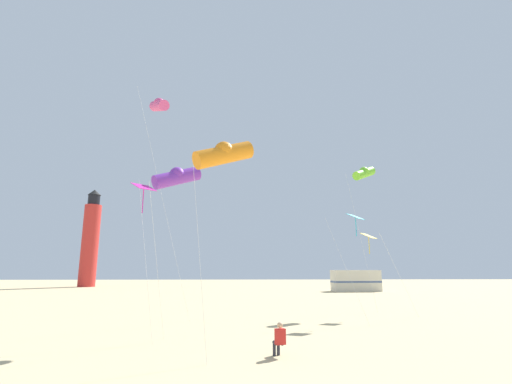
{
  "coord_description": "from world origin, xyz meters",
  "views": [
    {
      "loc": [
        -1.37,
        -6.41,
        2.98
      ],
      "look_at": [
        -0.79,
        9.53,
        6.3
      ],
      "focal_mm": 25.9,
      "sensor_mm": 36.0,
      "label": 1
    }
  ],
  "objects_px": {
    "kite_diamond_magenta": "(144,192)",
    "kite_tube_lime": "(364,173)",
    "kite_flyer_standing": "(279,338)",
    "kite_diamond_cyan": "(355,220)",
    "rv_van_cream": "(356,281)",
    "kite_tube_rainbow": "(159,105)",
    "kite_tube_orange": "(224,154)",
    "kite_tube_violet": "(177,177)",
    "kite_diamond_gold": "(370,239)",
    "lighthouse_distant": "(90,240)"
  },
  "relations": [
    {
      "from": "kite_tube_orange",
      "to": "rv_van_cream",
      "type": "height_order",
      "value": "kite_tube_orange"
    },
    {
      "from": "kite_flyer_standing",
      "to": "kite_diamond_cyan",
      "type": "bearing_deg",
      "value": -141.72
    },
    {
      "from": "kite_diamond_cyan",
      "to": "rv_van_cream",
      "type": "xyz_separation_m",
      "value": [
        8.57,
        28.79,
        -4.51
      ]
    },
    {
      "from": "kite_flyer_standing",
      "to": "lighthouse_distant",
      "type": "distance_m",
      "value": 59.12
    },
    {
      "from": "kite_diamond_magenta",
      "to": "kite_tube_lime",
      "type": "distance_m",
      "value": 18.69
    },
    {
      "from": "kite_flyer_standing",
      "to": "kite_diamond_gold",
      "type": "height_order",
      "value": "kite_diamond_gold"
    },
    {
      "from": "kite_flyer_standing",
      "to": "kite_diamond_cyan",
      "type": "relative_size",
      "value": 0.18
    },
    {
      "from": "kite_tube_violet",
      "to": "kite_diamond_magenta",
      "type": "bearing_deg",
      "value": -132.24
    },
    {
      "from": "kite_diamond_gold",
      "to": "kite_diamond_cyan",
      "type": "xyz_separation_m",
      "value": [
        -1.67,
        -2.33,
        0.94
      ]
    },
    {
      "from": "kite_tube_rainbow",
      "to": "kite_tube_lime",
      "type": "distance_m",
      "value": 16.36
    },
    {
      "from": "kite_tube_violet",
      "to": "rv_van_cream",
      "type": "bearing_deg",
      "value": 60.61
    },
    {
      "from": "kite_tube_violet",
      "to": "kite_tube_orange",
      "type": "bearing_deg",
      "value": -57.9
    },
    {
      "from": "kite_diamond_gold",
      "to": "kite_diamond_cyan",
      "type": "distance_m",
      "value": 3.02
    },
    {
      "from": "kite_tube_lime",
      "to": "rv_van_cream",
      "type": "height_order",
      "value": "kite_tube_lime"
    },
    {
      "from": "kite_diamond_gold",
      "to": "kite_tube_lime",
      "type": "height_order",
      "value": "kite_tube_lime"
    },
    {
      "from": "kite_tube_violet",
      "to": "kite_diamond_cyan",
      "type": "bearing_deg",
      "value": 23.54
    },
    {
      "from": "kite_diamond_magenta",
      "to": "kite_tube_orange",
      "type": "bearing_deg",
      "value": -35.88
    },
    {
      "from": "kite_diamond_magenta",
      "to": "rv_van_cream",
      "type": "relative_size",
      "value": 1.03
    },
    {
      "from": "kite_tube_orange",
      "to": "lighthouse_distant",
      "type": "distance_m",
      "value": 57.52
    },
    {
      "from": "kite_tube_rainbow",
      "to": "kite_tube_lime",
      "type": "bearing_deg",
      "value": 17.74
    },
    {
      "from": "rv_van_cream",
      "to": "kite_tube_violet",
      "type": "bearing_deg",
      "value": -124.19
    },
    {
      "from": "kite_tube_rainbow",
      "to": "kite_diamond_cyan",
      "type": "height_order",
      "value": "kite_tube_rainbow"
    },
    {
      "from": "kite_tube_lime",
      "to": "rv_van_cream",
      "type": "distance_m",
      "value": 25.33
    },
    {
      "from": "kite_diamond_cyan",
      "to": "kite_flyer_standing",
      "type": "bearing_deg",
      "value": -122.81
    },
    {
      "from": "kite_flyer_standing",
      "to": "kite_diamond_gold",
      "type": "relative_size",
      "value": 0.22
    },
    {
      "from": "kite_tube_violet",
      "to": "kite_diamond_gold",
      "type": "xyz_separation_m",
      "value": [
        11.8,
        6.75,
        -2.46
      ]
    },
    {
      "from": "kite_tube_lime",
      "to": "kite_tube_orange",
      "type": "bearing_deg",
      "value": -126.07
    },
    {
      "from": "lighthouse_distant",
      "to": "rv_van_cream",
      "type": "distance_m",
      "value": 44.67
    },
    {
      "from": "kite_tube_rainbow",
      "to": "kite_diamond_gold",
      "type": "bearing_deg",
      "value": 5.46
    },
    {
      "from": "kite_diamond_cyan",
      "to": "rv_van_cream",
      "type": "bearing_deg",
      "value": 73.43
    },
    {
      "from": "kite_tube_orange",
      "to": "rv_van_cream",
      "type": "bearing_deg",
      "value": 66.46
    },
    {
      "from": "kite_tube_orange",
      "to": "kite_tube_violet",
      "type": "height_order",
      "value": "kite_tube_violet"
    },
    {
      "from": "lighthouse_distant",
      "to": "kite_tube_orange",
      "type": "bearing_deg",
      "value": -63.55
    },
    {
      "from": "rv_van_cream",
      "to": "kite_diamond_cyan",
      "type": "bearing_deg",
      "value": -111.37
    },
    {
      "from": "kite_tube_violet",
      "to": "rv_van_cream",
      "type": "xyz_separation_m",
      "value": [
        18.7,
        33.21,
        -6.03
      ]
    },
    {
      "from": "kite_flyer_standing",
      "to": "rv_van_cream",
      "type": "height_order",
      "value": "rv_van_cream"
    },
    {
      "from": "kite_diamond_gold",
      "to": "kite_diamond_cyan",
      "type": "height_order",
      "value": "kite_diamond_cyan"
    },
    {
      "from": "kite_tube_lime",
      "to": "kite_tube_rainbow",
      "type": "bearing_deg",
      "value": -162.26
    },
    {
      "from": "kite_tube_rainbow",
      "to": "kite_flyer_standing",
      "type": "bearing_deg",
      "value": -54.23
    },
    {
      "from": "kite_tube_rainbow",
      "to": "lighthouse_distant",
      "type": "relative_size",
      "value": 0.86
    },
    {
      "from": "kite_diamond_magenta",
      "to": "rv_van_cream",
      "type": "xyz_separation_m",
      "value": [
        19.9,
        34.52,
        -4.99
      ]
    },
    {
      "from": "rv_van_cream",
      "to": "kite_tube_rainbow",
      "type": "bearing_deg",
      "value": -131.96
    },
    {
      "from": "kite_diamond_magenta",
      "to": "lighthouse_distant",
      "type": "relative_size",
      "value": 0.41
    },
    {
      "from": "kite_tube_lime",
      "to": "kite_flyer_standing",
      "type": "bearing_deg",
      "value": -119.86
    },
    {
      "from": "kite_tube_orange",
      "to": "kite_diamond_cyan",
      "type": "xyz_separation_m",
      "value": [
        7.64,
        8.4,
        -1.46
      ]
    },
    {
      "from": "kite_flyer_standing",
      "to": "kite_tube_violet",
      "type": "relative_size",
      "value": 0.14
    },
    {
      "from": "lighthouse_distant",
      "to": "rv_van_cream",
      "type": "bearing_deg",
      "value": -18.88
    },
    {
      "from": "kite_diamond_gold",
      "to": "kite_tube_lime",
      "type": "distance_m",
      "value": 6.61
    },
    {
      "from": "kite_tube_violet",
      "to": "kite_diamond_cyan",
      "type": "xyz_separation_m",
      "value": [
        10.13,
        4.42,
        -1.52
      ]
    },
    {
      "from": "rv_van_cream",
      "to": "kite_diamond_gold",
      "type": "bearing_deg",
      "value": -109.41
    }
  ]
}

